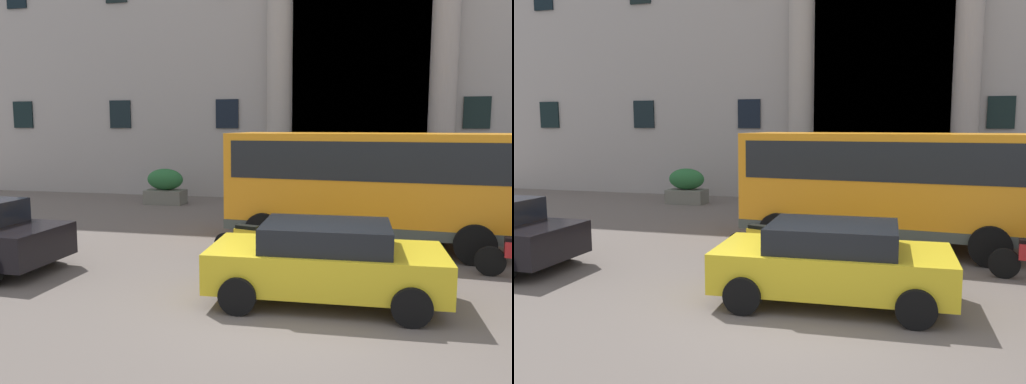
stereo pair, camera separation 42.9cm
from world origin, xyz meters
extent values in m
cube|color=#625852|center=(0.00, 0.00, -0.06)|extent=(80.00, 64.00, 0.12)
cube|color=#9F9993|center=(0.00, 17.50, 7.92)|extent=(36.02, 9.00, 15.83)
cube|color=black|center=(0.48, 13.06, 4.14)|extent=(5.20, 0.12, 8.28)
cylinder|color=#A49A91|center=(-2.60, 12.75, 4.14)|extent=(0.96, 0.96, 8.28)
cylinder|color=#A3988F|center=(3.56, 12.75, 4.14)|extent=(0.96, 0.96, 8.28)
cube|color=black|center=(-14.41, 12.96, 3.48)|extent=(0.96, 0.08, 1.18)
cube|color=black|center=(-9.61, 12.96, 3.48)|extent=(0.96, 0.08, 1.18)
cube|color=black|center=(-4.80, 12.96, 3.48)|extent=(0.96, 0.08, 1.18)
cube|color=black|center=(4.80, 12.96, 3.48)|extent=(0.96, 0.08, 1.18)
cube|color=orange|center=(1.04, 5.50, 1.64)|extent=(7.06, 2.97, 2.38)
cube|color=black|center=(1.04, 5.50, 2.21)|extent=(6.65, 2.96, 0.91)
cube|color=#424943|center=(1.04, 5.50, 0.57)|extent=(7.06, 3.01, 0.24)
cylinder|color=black|center=(3.54, 6.50, 0.45)|extent=(0.92, 0.35, 0.90)
cylinder|color=black|center=(3.34, 4.10, 0.45)|extent=(0.92, 0.35, 0.90)
cylinder|color=black|center=(-1.26, 6.90, 0.45)|extent=(0.92, 0.35, 0.90)
cylinder|color=black|center=(-1.46, 4.50, 0.45)|extent=(0.92, 0.35, 0.90)
cube|color=slate|center=(-6.67, 10.78, 0.27)|extent=(1.49, 0.86, 0.54)
ellipsoid|color=#276332|center=(-6.67, 10.78, 0.95)|extent=(1.43, 0.78, 0.82)
cube|color=slate|center=(-0.86, 10.48, 0.28)|extent=(1.44, 0.72, 0.55)
ellipsoid|color=#1F5520|center=(-0.86, 10.48, 1.05)|extent=(1.38, 0.64, 0.99)
cube|color=gold|center=(0.39, 1.02, 0.61)|extent=(4.03, 1.94, 0.68)
cube|color=black|center=(0.39, 1.02, 1.17)|extent=(2.20, 1.66, 0.43)
cylinder|color=black|center=(1.70, 1.97, 0.31)|extent=(0.63, 0.22, 0.62)
cylinder|color=black|center=(1.77, 0.17, 0.31)|extent=(0.63, 0.22, 0.62)
cylinder|color=black|center=(-0.99, 1.88, 0.31)|extent=(0.63, 0.22, 0.62)
cylinder|color=black|center=(-0.93, 0.08, 0.31)|extent=(0.63, 0.22, 0.62)
cylinder|color=black|center=(-5.86, 2.24, 0.31)|extent=(0.63, 0.22, 0.62)
cylinder|color=black|center=(-0.68, 3.03, 0.30)|extent=(0.60, 0.26, 0.60)
cylinder|color=black|center=(-2.09, 3.43, 0.30)|extent=(0.61, 0.28, 0.60)
cube|color=gold|center=(-1.38, 3.23, 0.58)|extent=(0.97, 0.48, 0.32)
cube|color=black|center=(-1.56, 3.28, 0.76)|extent=(0.55, 0.33, 0.12)
cylinder|color=#A5A5A8|center=(-0.79, 3.06, 0.88)|extent=(0.18, 0.54, 0.03)
cylinder|color=black|center=(3.50, 3.30, 0.30)|extent=(0.61, 0.21, 0.60)
camera|label=1|loc=(1.15, -7.65, 3.05)|focal=36.20mm
camera|label=2|loc=(1.57, -7.55, 3.05)|focal=36.20mm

